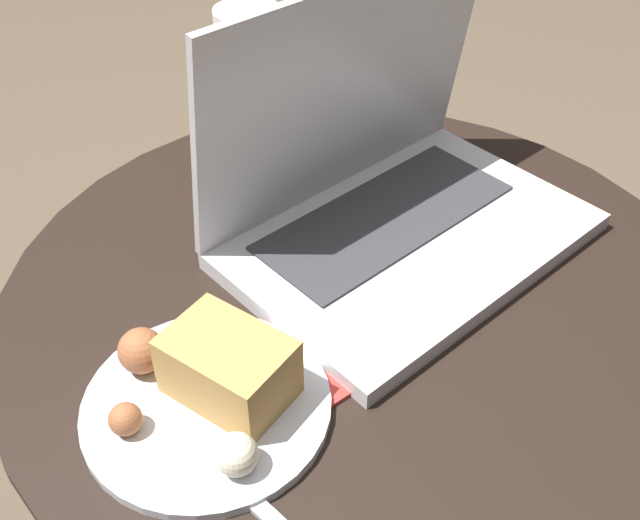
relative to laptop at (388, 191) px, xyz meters
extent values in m
cylinder|color=#9E9EA3|center=(-0.06, -0.06, -0.30)|extent=(0.09, 0.09, 0.46)
cylinder|color=black|center=(-0.06, -0.06, -0.06)|extent=(0.67, 0.67, 0.02)
cube|color=#B7332D|center=(-0.21, -0.14, -0.05)|extent=(0.18, 0.14, 0.00)
cube|color=silver|center=(0.01, -0.03, -0.04)|extent=(0.40, 0.32, 0.02)
cube|color=#333338|center=(0.00, 0.00, -0.03)|extent=(0.29, 0.18, 0.00)
cube|color=silver|center=(-0.02, 0.06, 0.08)|extent=(0.34, 0.14, 0.23)
cube|color=black|center=(-0.02, 0.06, 0.08)|extent=(0.31, 0.12, 0.20)
cylinder|color=brown|center=(-0.09, 0.13, 0.03)|extent=(0.06, 0.06, 0.17)
cylinder|color=white|center=(-0.09, 0.13, 0.13)|extent=(0.07, 0.07, 0.03)
cylinder|color=silver|center=(-0.24, -0.14, -0.05)|extent=(0.20, 0.20, 0.01)
cube|color=tan|center=(-0.21, -0.14, -0.01)|extent=(0.11, 0.12, 0.06)
sphere|color=#9E5B38|center=(-0.27, -0.08, -0.02)|extent=(0.04, 0.04, 0.04)
sphere|color=beige|center=(-0.23, -0.21, -0.03)|extent=(0.03, 0.03, 0.03)
sphere|color=#9E5B38|center=(-0.30, -0.14, -0.03)|extent=(0.03, 0.03, 0.03)
cube|color=#B2B2B7|center=(-0.24, -0.22, -0.05)|extent=(0.06, 0.13, 0.01)
cube|color=#B2B2B7|center=(-0.27, -0.13, -0.05)|extent=(0.04, 0.06, 0.01)
camera|label=1|loc=(-0.31, -0.52, 0.43)|focal=42.00mm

